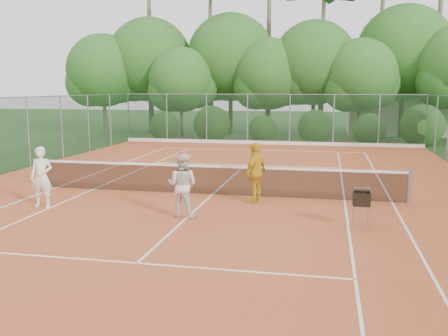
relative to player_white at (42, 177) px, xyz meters
The scene contains 14 objects.
ground 5.14m from the player_white, 29.94° to the left, with size 120.00×120.00×0.00m, color #214619.
clay_court 5.14m from the player_white, 29.94° to the left, with size 18.00×36.00×0.02m, color #B45329.
club_building 29.72m from the player_white, 63.22° to the left, with size 8.00×5.00×3.00m, color beige.
tennis_net 5.08m from the player_white, 29.94° to the left, with size 11.97×0.10×1.10m.
player_white is the anchor object (origin of this frame).
player_center_grp 4.25m from the player_white, ahead, with size 0.89×0.73×1.73m.
player_yellow 6.15m from the player_white, 16.87° to the left, with size 1.05×0.44×1.79m, color gold.
ball_hopper 8.80m from the player_white, ahead, with size 0.39×0.39×0.89m.
stray_ball_a 13.62m from the player_white, 85.40° to the left, with size 0.07×0.07×0.07m, color yellow.
stray_ball_b 15.43m from the player_white, 63.68° to the left, with size 0.07×0.07×0.07m, color yellow.
stray_ball_c 12.48m from the player_white, 68.70° to the left, with size 0.07×0.07×0.07m, color yellow.
court_markings 5.14m from the player_white, 29.94° to the left, with size 11.03×23.83×0.01m.
fence_back 18.08m from the player_white, 75.95° to the left, with size 18.07×0.07×3.00m.
tropical_treeline 23.86m from the player_white, 75.65° to the left, with size 32.10×8.49×15.03m.
Camera 1 is at (3.55, -15.12, 3.38)m, focal length 40.00 mm.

